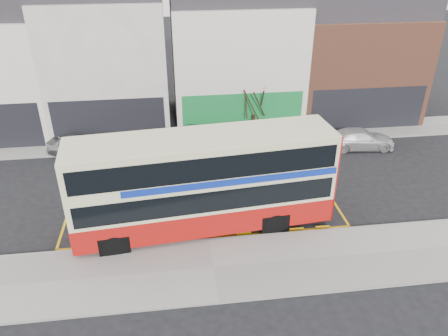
{
  "coord_description": "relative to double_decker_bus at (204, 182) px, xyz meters",
  "views": [
    {
      "loc": [
        -1.41,
        -16.6,
        12.92
      ],
      "look_at": [
        1.02,
        2.0,
        2.59
      ],
      "focal_mm": 35.0,
      "sensor_mm": 36.0,
      "label": 1
    }
  ],
  "objects": [
    {
      "name": "kerb",
      "position": [
        0.06,
        -1.24,
        -2.48
      ],
      "size": [
        40.0,
        0.15,
        0.15
      ],
      "primitive_type": "cube",
      "color": "gray",
      "rests_on": "ground"
    },
    {
      "name": "double_decker_bus",
      "position": [
        0.0,
        0.0,
        0.0
      ],
      "size": [
        12.37,
        3.93,
        4.86
      ],
      "rotation": [
        0.0,
        0.0,
        0.09
      ],
      "color": "beige",
      "rests_on": "ground"
    },
    {
      "name": "pavement",
      "position": [
        0.06,
        -3.16,
        -2.48
      ],
      "size": [
        40.0,
        4.0,
        0.15
      ],
      "primitive_type": "cube",
      "color": "gray",
      "rests_on": "ground"
    },
    {
      "name": "car_grey",
      "position": [
        0.34,
        8.9,
        -1.84
      ],
      "size": [
        4.57,
        2.73,
        1.42
      ],
      "primitive_type": "imported",
      "rotation": [
        0.0,
        0.0,
        1.87
      ],
      "color": "#3D4044",
      "rests_on": "ground"
    },
    {
      "name": "terrace_green_shop",
      "position": [
        3.56,
        14.12,
        2.52
      ],
      "size": [
        9.0,
        8.01,
        11.3
      ],
      "color": "silver",
      "rests_on": "ground"
    },
    {
      "name": "ground",
      "position": [
        0.06,
        -0.86,
        -2.55
      ],
      "size": [
        120.0,
        120.0,
        0.0
      ],
      "primitive_type": "plane",
      "color": "black",
      "rests_on": "ground"
    },
    {
      "name": "terrace_left",
      "position": [
        -5.44,
        14.12,
        2.77
      ],
      "size": [
        8.0,
        8.01,
        11.8
      ],
      "color": "silver",
      "rests_on": "ground"
    },
    {
      "name": "car_white",
      "position": [
        11.03,
        7.43,
        -1.9
      ],
      "size": [
        4.63,
        2.22,
        1.3
      ],
      "primitive_type": "imported",
      "rotation": [
        0.0,
        0.0,
        1.48
      ],
      "color": "silver",
      "rests_on": "ground"
    },
    {
      "name": "street_tree_right",
      "position": [
        4.26,
        9.97,
        0.57
      ],
      "size": [
        2.13,
        2.13,
        4.59
      ],
      "color": "#312316",
      "rests_on": "ground"
    },
    {
      "name": "bus_stop_post",
      "position": [
        -3.71,
        -1.26,
        -0.66
      ],
      "size": [
        0.72,
        0.13,
        2.89
      ],
      "rotation": [
        0.0,
        0.0,
        -0.06
      ],
      "color": "black",
      "rests_on": "pavement"
    },
    {
      "name": "car_silver",
      "position": [
        -7.28,
        8.66,
        -1.86
      ],
      "size": [
        4.38,
        2.87,
        1.39
      ],
      "primitive_type": "imported",
      "rotation": [
        0.0,
        0.0,
        1.24
      ],
      "color": "#9D9DA1",
      "rests_on": "ground"
    },
    {
      "name": "terrace_right",
      "position": [
        12.56,
        14.12,
        2.02
      ],
      "size": [
        9.0,
        8.01,
        10.3
      ],
      "color": "brown",
      "rests_on": "ground"
    },
    {
      "name": "far_pavement",
      "position": [
        0.06,
        10.14,
        -2.48
      ],
      "size": [
        50.0,
        3.0,
        0.15
      ],
      "primitive_type": "cube",
      "color": "gray",
      "rests_on": "ground"
    },
    {
      "name": "road_markings",
      "position": [
        0.06,
        0.74,
        -2.55
      ],
      "size": [
        14.0,
        3.4,
        0.01
      ],
      "primitive_type": null,
      "color": "#E9B00C",
      "rests_on": "ground"
    }
  ]
}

